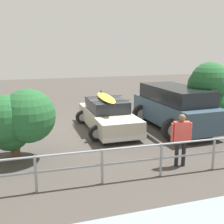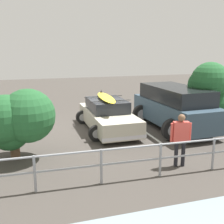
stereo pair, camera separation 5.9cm
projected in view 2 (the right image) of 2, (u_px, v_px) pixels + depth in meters
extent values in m
cube|color=#423D38|center=(96.00, 128.00, 12.90)|extent=(44.00, 44.00, 0.02)
cube|color=silver|center=(138.00, 127.00, 13.05)|extent=(0.12, 4.87, 0.00)
cube|color=#B7B29E|center=(108.00, 119.00, 12.52)|extent=(1.73, 4.45, 0.67)
cube|color=#23262B|center=(107.00, 105.00, 12.55)|extent=(1.52, 2.14, 0.50)
cube|color=silver|center=(124.00, 138.00, 10.53)|extent=(1.77, 0.10, 0.14)
cube|color=silver|center=(96.00, 113.00, 14.60)|extent=(1.77, 0.10, 0.14)
cylinder|color=black|center=(138.00, 130.00, 11.53)|extent=(0.64, 0.18, 0.64)
cylinder|color=#99999E|center=(138.00, 130.00, 11.53)|extent=(0.35, 0.19, 0.35)
cylinder|color=black|center=(96.00, 133.00, 11.02)|extent=(0.64, 0.18, 0.64)
cylinder|color=#99999E|center=(96.00, 133.00, 11.02)|extent=(0.35, 0.19, 0.35)
cylinder|color=black|center=(117.00, 115.00, 14.10)|extent=(0.64, 0.18, 0.64)
cylinder|color=#99999E|center=(117.00, 115.00, 14.10)|extent=(0.35, 0.19, 0.35)
cylinder|color=black|center=(83.00, 117.00, 13.59)|extent=(0.64, 0.18, 0.64)
cylinder|color=#99999E|center=(83.00, 117.00, 13.59)|extent=(0.35, 0.19, 0.35)
cylinder|color=black|center=(111.00, 101.00, 11.94)|extent=(1.82, 0.03, 0.03)
cylinder|color=black|center=(103.00, 96.00, 13.03)|extent=(1.82, 0.03, 0.03)
ellipsoid|color=yellow|center=(106.00, 97.00, 12.42)|extent=(0.77, 2.89, 0.09)
cone|color=black|center=(101.00, 91.00, 13.48)|extent=(0.10, 0.10, 0.14)
cube|color=#334756|center=(174.00, 112.00, 12.65)|extent=(2.07, 4.83, 0.98)
cube|color=black|center=(175.00, 94.00, 12.47)|extent=(1.88, 3.78, 0.65)
cylinder|color=black|center=(150.00, 100.00, 14.91)|extent=(0.79, 0.21, 0.79)
cylinder|color=black|center=(212.00, 125.00, 11.72)|extent=(0.87, 0.22, 0.87)
cylinder|color=#99999E|center=(212.00, 125.00, 11.72)|extent=(0.48, 0.23, 0.48)
cylinder|color=black|center=(172.00, 130.00, 11.10)|extent=(0.87, 0.22, 0.87)
cylinder|color=#99999E|center=(172.00, 130.00, 11.10)|extent=(0.48, 0.23, 0.48)
cylinder|color=black|center=(176.00, 111.00, 14.35)|extent=(0.87, 0.22, 0.87)
cylinder|color=#99999E|center=(176.00, 111.00, 14.35)|extent=(0.48, 0.23, 0.48)
cylinder|color=black|center=(141.00, 114.00, 13.73)|extent=(0.87, 0.22, 0.87)
cylinder|color=#99999E|center=(141.00, 114.00, 13.73)|extent=(0.48, 0.23, 0.48)
cylinder|color=black|center=(183.00, 154.00, 8.69)|extent=(0.12, 0.12, 0.82)
cylinder|color=black|center=(176.00, 154.00, 8.67)|extent=(0.12, 0.12, 0.82)
cube|color=#DB4C42|center=(181.00, 131.00, 8.52)|extent=(0.51, 0.29, 0.61)
sphere|color=brown|center=(182.00, 118.00, 8.42)|extent=(0.22, 0.22, 0.22)
cylinder|color=#DB4C42|center=(190.00, 132.00, 8.54)|extent=(0.09, 0.09, 0.58)
cylinder|color=#DB4C42|center=(172.00, 132.00, 8.50)|extent=(0.09, 0.09, 0.58)
cylinder|color=gray|center=(213.00, 154.00, 8.41)|extent=(0.07, 0.07, 0.99)
cylinder|color=gray|center=(160.00, 160.00, 7.97)|extent=(0.07, 0.07, 0.99)
cylinder|color=gray|center=(101.00, 167.00, 7.53)|extent=(0.07, 0.07, 0.99)
cylinder|color=gray|center=(35.00, 174.00, 7.08)|extent=(0.07, 0.07, 0.99)
cylinder|color=gray|center=(132.00, 147.00, 7.64)|extent=(8.62, 0.33, 0.06)
cylinder|color=gray|center=(132.00, 162.00, 7.74)|extent=(8.62, 0.33, 0.06)
cylinder|color=brown|center=(15.00, 151.00, 9.43)|extent=(0.31, 0.31, 0.43)
sphere|color=#235B2D|center=(6.00, 118.00, 8.82)|extent=(1.51, 1.51, 1.51)
sphere|color=#235B2D|center=(10.00, 131.00, 9.17)|extent=(1.30, 1.30, 1.30)
sphere|color=#235B2D|center=(23.00, 116.00, 9.30)|extent=(1.34, 1.34, 1.34)
sphere|color=#235B2D|center=(3.00, 120.00, 8.80)|extent=(1.49, 1.49, 1.49)
sphere|color=#235B2D|center=(28.00, 116.00, 9.04)|extent=(1.75, 1.75, 1.75)
cylinder|color=brown|center=(211.00, 121.00, 12.90)|extent=(0.31, 0.31, 0.62)
sphere|color=#235B2D|center=(211.00, 93.00, 12.85)|extent=(1.28, 1.28, 1.28)
sphere|color=#235B2D|center=(204.00, 85.00, 12.44)|extent=(1.39, 1.39, 1.39)
sphere|color=#235B2D|center=(210.00, 81.00, 12.12)|extent=(1.64, 1.64, 1.64)
sphere|color=#235B2D|center=(220.00, 109.00, 12.84)|extent=(1.41, 1.41, 1.41)
sphere|color=#235B2D|center=(214.00, 92.00, 12.41)|extent=(1.30, 1.30, 1.30)
sphere|color=#235B2D|center=(200.00, 98.00, 12.73)|extent=(1.29, 1.29, 1.29)
sphere|color=#235B2D|center=(215.00, 105.00, 12.52)|extent=(1.78, 1.78, 1.78)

